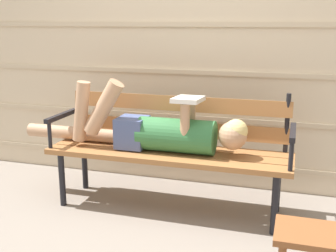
{
  "coord_description": "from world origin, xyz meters",
  "views": [
    {
      "loc": [
        0.83,
        -2.53,
        1.31
      ],
      "look_at": [
        0.0,
        0.18,
        0.61
      ],
      "focal_mm": 45.53,
      "sensor_mm": 36.0,
      "label": 1
    }
  ],
  "objects": [
    {
      "name": "house_siding",
      "position": [
        0.0,
        0.77,
        1.29
      ],
      "size": [
        4.22,
        0.08,
        2.57
      ],
      "color": "beige",
      "rests_on": "ground"
    },
    {
      "name": "park_bench",
      "position": [
        -0.0,
        0.25,
        0.47
      ],
      "size": [
        1.7,
        0.46,
        0.84
      ],
      "color": "#9E6638",
      "rests_on": "ground"
    },
    {
      "name": "ground_plane",
      "position": [
        0.0,
        0.0,
        0.0
      ],
      "size": [
        12.0,
        12.0,
        0.0
      ],
      "primitive_type": "plane",
      "color": "gray"
    },
    {
      "name": "reclining_person",
      "position": [
        -0.09,
        0.18,
        0.57
      ],
      "size": [
        1.69,
        0.26,
        0.5
      ],
      "color": "#33703D"
    },
    {
      "name": "footstool",
      "position": [
        0.99,
        -0.65,
        0.3
      ],
      "size": [
        0.44,
        0.28,
        0.38
      ],
      "color": "brown",
      "rests_on": "ground"
    }
  ]
}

